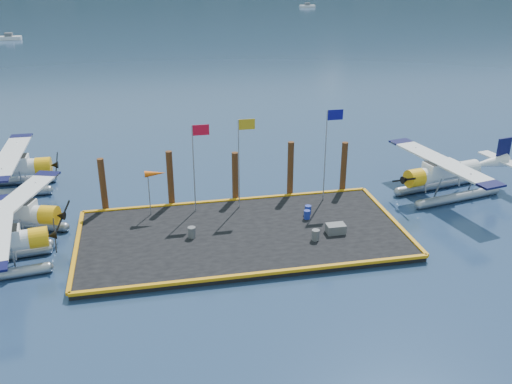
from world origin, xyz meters
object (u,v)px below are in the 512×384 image
seaplane_b (12,216)px  drum_1 (316,235)px  drum_0 (192,232)px  drum_2 (308,210)px  flagpole_yellow (242,150)px  piling_2 (235,178)px  flagpole_red (196,155)px  crate (336,229)px  piling_0 (103,187)px  piling_4 (344,169)px  drum_4 (307,215)px  flagpole_blue (329,142)px  windsock (155,175)px  seaplane_c (6,171)px  seaplane_d (444,175)px  piling_1 (170,180)px  piling_3 (290,171)px

seaplane_b → drum_1: bearing=93.1°
drum_0 → drum_2: drum_0 is taller
flagpole_yellow → piling_2: (-0.20, 1.60, -2.61)m
flagpole_red → piling_2: size_ratio=1.58×
crate → drum_1: bearing=-156.6°
piling_0 → piling_4: 17.00m
flagpole_red → drum_1: bearing=-40.9°
flagpole_red → piling_0: size_ratio=1.50×
piling_0 → drum_4: bearing=-18.2°
flagpole_blue → piling_0: flagpole_blue is taller
flagpole_red → piling_4: flagpole_red is taller
flagpole_red → windsock: (-2.73, 0.00, -1.17)m
flagpole_red → flagpole_blue: flagpole_blue is taller
seaplane_c → drum_0: size_ratio=15.51×
seaplane_d → seaplane_c: bearing=65.4°
flagpole_blue → piling_1: size_ratio=1.55×
piling_0 → seaplane_c: bearing=142.8°
seaplane_c → drum_2: (20.52, -9.09, -0.93)m
piling_1 → drum_0: bearing=-80.8°
seaplane_c → piling_1: size_ratio=2.49×
seaplane_c → seaplane_d: 32.12m
seaplane_c → drum_4: seaplane_c is taller
drum_0 → piling_0: bearing=134.9°
seaplane_d → drum_1: 12.61m
drum_1 → piling_4: 8.51m
piling_0 → flagpole_blue: bearing=-6.0°
seaplane_b → windsock: 9.14m
seaplane_d → windsock: (-20.59, 0.21, 1.59)m
drum_0 → piling_0: 7.71m
flagpole_blue → piling_2: flagpole_blue is taller
piling_4 → drum_1: bearing=-120.6°
seaplane_c → drum_2: size_ratio=17.47×
seaplane_d → piling_0: (-24.06, 1.81, 0.36)m
crate → piling_1: piling_1 is taller
seaplane_b → piling_1: size_ratio=2.32×
seaplane_b → piling_4: (22.46, 2.45, 0.48)m
piling_0 → piling_1: (4.50, 0.00, 0.10)m
windsock → crate: bearing=-24.9°
crate → seaplane_d: bearing=25.9°
seaplane_c → piling_4: piling_4 is taller
windsock → piling_0: (-3.47, 1.60, -1.23)m
drum_0 → drum_4: drum_0 is taller
drum_4 → piling_3: (-0.03, 4.30, 1.45)m
seaplane_b → drum_1: 18.82m
windsock → piling_1: bearing=57.3°
flagpole_yellow → piling_1: 5.52m
seaplane_b → drum_1: (18.18, -4.79, -0.78)m
piling_2 → drum_0: bearing=-124.0°
flagpole_red → piling_0: (-6.21, 1.60, -2.40)m
drum_2 → seaplane_d: bearing=9.5°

